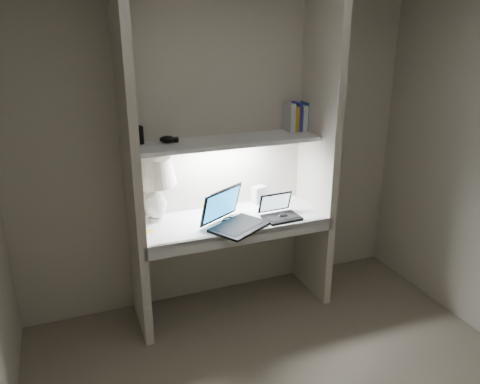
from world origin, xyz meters
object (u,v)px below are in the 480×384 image
laptop_netbook (279,212)px  book_row (298,117)px  table_lamp (154,179)px  speaker (259,195)px  laptop_main (233,218)px

laptop_netbook → book_row: size_ratio=1.25×
table_lamp → speaker: 0.91m
laptop_main → book_row: size_ratio=2.34×
speaker → laptop_main: bearing=-150.8°
table_lamp → book_row: size_ratio=2.17×
laptop_main → laptop_netbook: 0.40m
table_lamp → laptop_main: 0.65m
table_lamp → speaker: size_ratio=3.39×
laptop_main → book_row: book_row is taller
laptop_netbook → speaker: (-0.03, 0.33, 0.03)m
laptop_main → speaker: laptop_main is taller
laptop_netbook → laptop_main: bearing=-178.8°
table_lamp → book_row: bearing=1.4°
table_lamp → speaker: table_lamp is taller
speaker → table_lamp: bearing=168.0°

